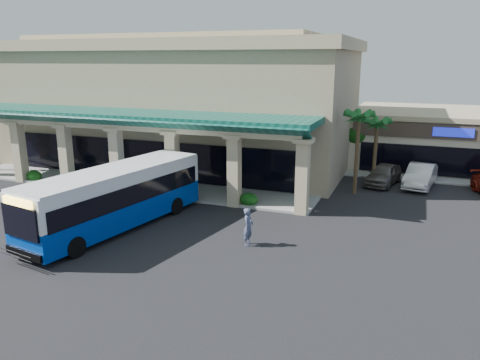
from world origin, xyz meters
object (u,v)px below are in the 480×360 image
at_px(pedestrian, 248,227).
at_px(car_white, 420,176).
at_px(transit_bus, 116,199).
at_px(car_silver, 383,174).

height_order(pedestrian, car_white, pedestrian).
bearing_deg(transit_bus, car_silver, 59.31).
bearing_deg(car_white, car_silver, -164.69).
bearing_deg(transit_bus, car_white, 54.71).
distance_m(transit_bus, car_silver, 20.43).
bearing_deg(car_silver, car_white, 18.33).
bearing_deg(pedestrian, transit_bus, 93.50).
height_order(transit_bus, car_white, transit_bus).
bearing_deg(pedestrian, car_white, -26.54).
bearing_deg(car_silver, pedestrian, -98.49).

